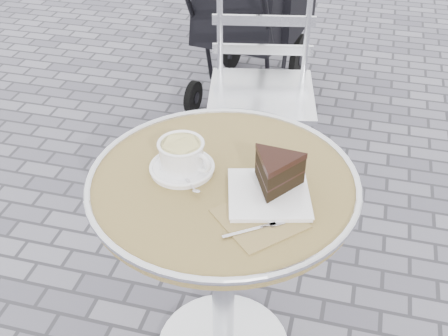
% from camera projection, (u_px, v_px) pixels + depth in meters
% --- Properties ---
extents(cafe_table, '(0.72, 0.72, 0.74)m').
position_uv_depth(cafe_table, '(223.00, 226.00, 1.56)').
color(cafe_table, silver).
rests_on(cafe_table, ground).
extents(cappuccino_set, '(0.17, 0.19, 0.09)m').
position_uv_depth(cappuccino_set, '(182.00, 158.00, 1.47)').
color(cappuccino_set, white).
rests_on(cappuccino_set, cafe_table).
extents(cake_plate_set, '(0.25, 0.34, 0.11)m').
position_uv_depth(cake_plate_set, '(274.00, 177.00, 1.39)').
color(cake_plate_set, olive).
rests_on(cake_plate_set, cafe_table).
extents(bistro_chair, '(0.51, 0.51, 0.95)m').
position_uv_depth(bistro_chair, '(262.00, 62.00, 2.33)').
color(bistro_chair, silver).
rests_on(bistro_chair, ground).
extents(baby_stroller, '(0.58, 1.05, 1.04)m').
position_uv_depth(baby_stroller, '(254.00, 14.00, 3.09)').
color(baby_stroller, black).
rests_on(baby_stroller, ground).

